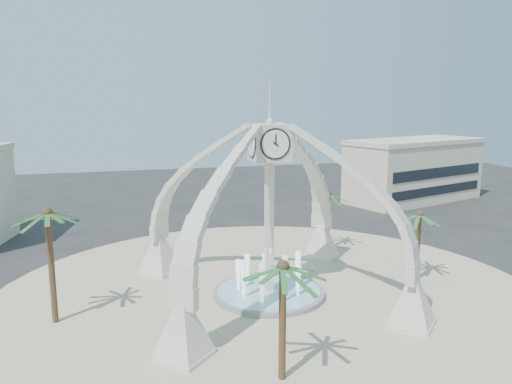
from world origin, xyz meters
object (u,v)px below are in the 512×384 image
object	(u,v)px
clock_tower	(269,208)
palm_west	(47,215)
fountain	(269,292)
palm_north	(329,195)
palm_south	(283,268)
palm_east	(419,215)

from	to	relation	value
clock_tower	palm_west	world-z (taller)	clock_tower
fountain	palm_north	xyz separation A→B (m)	(8.69, 9.30, 4.95)
fountain	palm_south	xyz separation A→B (m)	(-2.63, -10.61, 5.59)
palm_east	palm_south	size ratio (longest dim) A/B	0.90
palm_east	palm_west	xyz separation A→B (m)	(-26.21, -0.23, 1.76)
palm_north	clock_tower	bearing A→B (deg)	-133.04
palm_east	palm_north	world-z (taller)	palm_east
clock_tower	fountain	xyz separation A→B (m)	(0.00, 0.00, -6.20)
palm_west	fountain	bearing A→B (deg)	1.97
palm_west	palm_south	xyz separation A→B (m)	(11.68, -10.12, -1.14)
fountain	palm_west	distance (m)	15.82
fountain	palm_south	bearing A→B (deg)	-103.90
clock_tower	fountain	bearing A→B (deg)	90.00
palm_west	palm_south	size ratio (longest dim) A/B	1.18
clock_tower	palm_east	distance (m)	11.97
palm_west	clock_tower	bearing A→B (deg)	1.97
palm_west	palm_north	xyz separation A→B (m)	(23.00, 9.79, -1.78)
clock_tower	palm_east	bearing A→B (deg)	-1.26
palm_south	palm_north	bearing A→B (deg)	60.40
fountain	clock_tower	bearing A→B (deg)	-90.00
fountain	palm_east	size ratio (longest dim) A/B	1.33
palm_east	palm_west	world-z (taller)	palm_west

